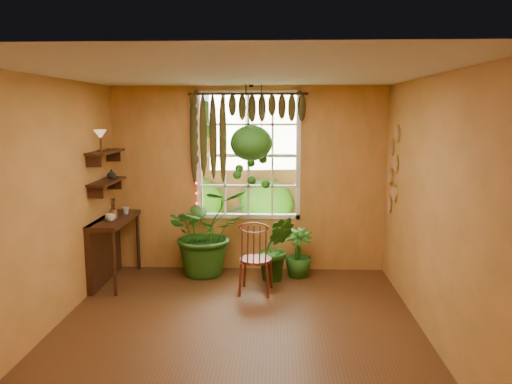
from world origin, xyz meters
TOP-DOWN VIEW (x-y plane):
  - floor at (0.00, 0.00)m, footprint 4.50×4.50m
  - ceiling at (0.00, 0.00)m, footprint 4.50×4.50m
  - wall_back at (0.00, 2.25)m, footprint 4.00×0.00m
  - wall_left at (-2.00, 0.00)m, footprint 0.00×4.50m
  - wall_right at (2.00, 0.00)m, footprint 0.00×4.50m
  - window at (0.00, 2.28)m, footprint 1.52×0.10m
  - valance_vine at (-0.08, 2.16)m, footprint 1.70×0.12m
  - string_lights at (-0.76, 2.19)m, footprint 0.03×0.03m
  - wall_plates at (1.98, 1.79)m, footprint 0.04×0.32m
  - counter_ledge at (-1.91, 1.60)m, footprint 0.40×1.20m
  - shelf_lower at (-1.88, 1.60)m, footprint 0.25×0.90m
  - shelf_upper at (-1.88, 1.60)m, footprint 0.25×0.90m
  - backyard at (0.24, 6.87)m, footprint 14.00×10.00m
  - windsor_chair at (0.15, 1.22)m, footprint 0.46×0.48m
  - potted_plant_left at (-0.59, 1.97)m, footprint 1.44×1.37m
  - potted_plant_mid at (0.41, 1.75)m, footprint 0.53×0.44m
  - potted_plant_right at (0.73, 1.90)m, footprint 0.45×0.45m
  - hanging_basket at (0.06, 1.99)m, footprint 0.58×0.58m
  - cup_a at (-1.78, 1.38)m, footprint 0.17×0.17m
  - cup_b at (-1.72, 1.86)m, footprint 0.14×0.14m
  - brush_jar at (-1.80, 1.58)m, footprint 0.10×0.10m
  - shelf_vase at (-1.87, 1.77)m, footprint 0.15×0.15m
  - tiffany_lamp at (-1.86, 1.39)m, footprint 0.17×0.17m

SIDE VIEW (x-z plane):
  - floor at x=0.00m, z-range 0.00..0.00m
  - windsor_chair at x=0.15m, z-range -0.24..0.88m
  - potted_plant_right at x=0.73m, z-range 0.00..0.70m
  - potted_plant_mid at x=0.41m, z-range 0.00..0.91m
  - counter_ledge at x=-1.91m, z-range 0.10..1.00m
  - potted_plant_left at x=-0.59m, z-range 0.00..1.26m
  - cup_b at x=-1.72m, z-range 0.90..1.00m
  - cup_a at x=-1.78m, z-range 0.90..1.00m
  - brush_jar at x=-1.80m, z-range 0.86..1.21m
  - backyard at x=0.24m, z-range -4.72..7.28m
  - wall_back at x=0.00m, z-range -0.65..3.35m
  - wall_left at x=-2.00m, z-range -0.90..3.60m
  - wall_right at x=2.00m, z-range -0.90..3.60m
  - shelf_lower at x=-1.88m, z-range 1.38..1.42m
  - shelf_vase at x=-1.87m, z-range 1.42..1.55m
  - wall_plates at x=1.98m, z-range 1.00..2.10m
  - window at x=0.00m, z-range 0.77..2.63m
  - string_lights at x=-0.76m, z-range 0.98..2.52m
  - shelf_upper at x=-1.88m, z-range 1.78..1.82m
  - hanging_basket at x=0.06m, z-range 1.12..2.57m
  - tiffany_lamp at x=-1.86m, z-range 1.89..2.17m
  - valance_vine at x=-0.08m, z-range 1.73..2.83m
  - ceiling at x=0.00m, z-range 2.70..2.70m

